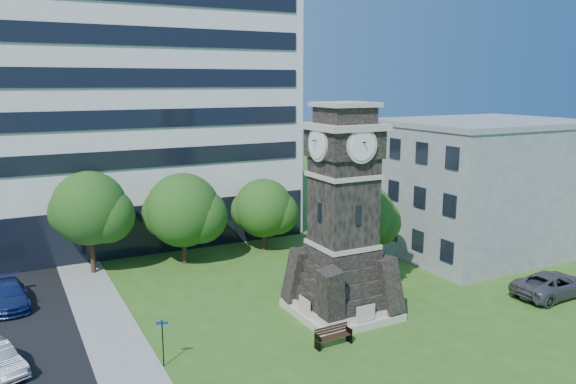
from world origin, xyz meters
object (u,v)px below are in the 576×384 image
park_bench (333,335)px  street_sign (163,338)px  car_street_north (9,295)px  clock_tower (343,225)px  car_east_lot (553,284)px

park_bench → street_sign: bearing=165.6°
car_street_north → street_sign: size_ratio=2.12×
park_bench → street_sign: (-8.29, 1.86, 0.91)m
park_bench → street_sign: street_sign is taller
clock_tower → car_street_north: (-17.25, 10.03, -4.56)m
car_east_lot → clock_tower: bearing=71.4°
car_street_north → street_sign: (6.32, -11.48, 0.74)m
street_sign → car_street_north: bearing=139.2°
street_sign → park_bench: bearing=7.7°
clock_tower → car_east_lot: (13.26, -3.94, -4.50)m
clock_tower → park_bench: 6.35m
clock_tower → car_street_north: 20.46m
car_east_lot → street_sign: bearing=82.1°
park_bench → street_sign: size_ratio=0.86×
car_street_north → car_east_lot: (30.50, -13.97, 0.06)m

